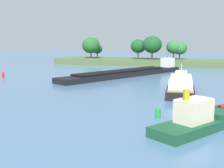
# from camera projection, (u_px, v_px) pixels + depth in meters

# --- Properties ---
(treeline_island) EXTENTS (95.29, 15.30, 10.80)m
(treeline_island) POSITION_uv_depth(u_px,v_px,m) (169.00, 58.00, 113.68)
(treeline_island) COLOR #4C6038
(treeline_island) RESTS_ON ground
(white_riverboat) EXTENTS (5.46, 18.32, 5.23)m
(white_riverboat) POSITION_uv_depth(u_px,v_px,m) (181.00, 85.00, 58.30)
(white_riverboat) COLOR black
(white_riverboat) RESTS_ON ground
(tugboat) EXTENTS (9.93, 11.82, 4.91)m
(tugboat) POSITION_uv_depth(u_px,v_px,m) (196.00, 120.00, 34.31)
(tugboat) COLOR #19472D
(tugboat) RESTS_ON ground
(cargo_barge) EXTENTS (26.55, 38.90, 5.84)m
(cargo_barge) POSITION_uv_depth(u_px,v_px,m) (127.00, 73.00, 82.45)
(cargo_barge) COLOR black
(cargo_barge) RESTS_ON ground
(channel_buoy_red) EXTENTS (0.70, 0.70, 1.90)m
(channel_buoy_red) POSITION_uv_depth(u_px,v_px,m) (3.00, 74.00, 79.56)
(channel_buoy_red) COLOR red
(channel_buoy_red) RESTS_ON ground
(channel_buoy_green) EXTENTS (0.70, 0.70, 1.90)m
(channel_buoy_green) POSITION_uv_depth(u_px,v_px,m) (158.00, 112.00, 39.59)
(channel_buoy_green) COLOR green
(channel_buoy_green) RESTS_ON ground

